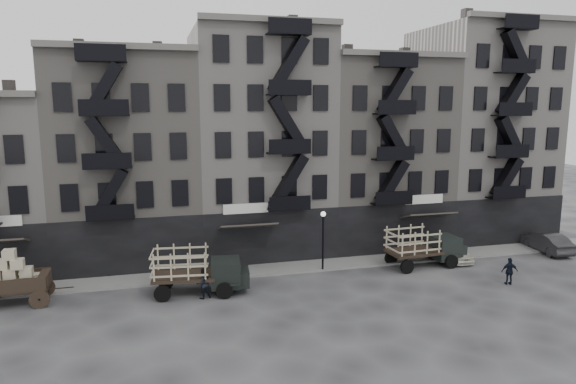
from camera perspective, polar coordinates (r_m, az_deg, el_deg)
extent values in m
plane|color=#38383A|center=(33.33, 0.35, -10.57)|extent=(140.00, 140.00, 0.00)
cube|color=slate|center=(36.73, -1.20, -8.50)|extent=(55.00, 2.50, 0.15)
cube|color=#4C4744|center=(41.23, -28.35, 10.03)|extent=(0.70, 0.70, 1.20)
cube|color=gray|center=(40.40, -17.36, 3.52)|extent=(10.00, 10.00, 15.00)
cube|color=black|center=(36.53, -17.23, -5.90)|extent=(10.00, 0.35, 4.00)
cube|color=#595651|center=(35.24, -18.36, 15.17)|extent=(10.00, 0.50, 0.40)
cube|color=#4C4744|center=(40.64, -22.32, 14.73)|extent=(0.70, 0.70, 1.20)
cube|color=#4C4744|center=(40.36, -14.29, 15.18)|extent=(0.70, 0.70, 1.20)
cube|color=#ACA59E|center=(41.10, -3.31, 5.44)|extent=(10.00, 10.00, 17.00)
cube|color=black|center=(37.40, -1.69, -5.09)|extent=(10.00, 0.35, 4.00)
cube|color=#595651|center=(36.39, -1.74, 18.64)|extent=(10.00, 0.50, 0.40)
cube|color=#4C4744|center=(40.94, -7.78, 18.13)|extent=(0.70, 0.70, 1.20)
cube|color=#4C4744|center=(41.99, 0.08, 18.00)|extent=(0.70, 0.70, 1.20)
cube|color=gray|center=(44.28, 9.52, 4.34)|extent=(10.00, 10.00, 15.00)
cube|color=black|center=(40.77, 12.17, -4.06)|extent=(10.00, 0.35, 4.00)
cube|color=#595651|center=(39.62, 13.01, 14.76)|extent=(10.00, 0.50, 0.40)
cube|color=#4C4744|center=(43.12, 6.07, 15.05)|extent=(0.70, 0.70, 1.20)
cube|color=#4C4744|center=(45.36, 12.79, 14.61)|extent=(0.70, 0.70, 1.20)
cube|color=#ACA59E|center=(49.14, 20.32, 6.15)|extent=(10.00, 10.00, 18.00)
cube|color=black|center=(46.11, 23.33, -3.04)|extent=(10.00, 0.35, 4.00)
cube|color=#595651|center=(45.44, 24.93, 17.26)|extent=(10.00, 0.50, 0.40)
cube|color=#4C4744|center=(47.93, 17.95, 17.73)|extent=(0.70, 0.70, 1.20)
cube|color=#4C4744|center=(51.03, 23.39, 16.89)|extent=(0.70, 0.70, 1.20)
cylinder|color=black|center=(35.92, 3.90, -5.73)|extent=(0.14, 0.14, 4.00)
sphere|color=silver|center=(35.42, 3.94, -2.46)|extent=(0.36, 0.36, 0.36)
cube|color=black|center=(34.23, -28.05, -9.41)|extent=(3.70, 2.01, 0.20)
cylinder|color=black|center=(33.15, -25.90, -10.68)|extent=(1.12, 0.13, 1.12)
cylinder|color=black|center=(35.04, -25.35, -9.55)|extent=(1.12, 0.13, 1.12)
cube|color=black|center=(33.79, -25.38, -8.71)|extent=(0.54, 1.64, 0.81)
cube|color=black|center=(32.52, -11.47, -9.14)|extent=(4.00, 2.66, 0.20)
cube|color=black|center=(32.40, -6.94, -8.87)|extent=(2.00, 2.19, 1.66)
cube|color=black|center=(32.53, -5.15, -9.38)|extent=(1.08, 1.75, 0.99)
cylinder|color=black|center=(31.62, -7.08, -10.84)|extent=(1.02, 0.36, 0.99)
cylinder|color=black|center=(33.69, -7.13, -9.52)|extent=(1.02, 0.36, 0.99)
cylinder|color=black|center=(31.81, -13.78, -10.93)|extent=(1.02, 0.36, 0.99)
cylinder|color=black|center=(33.88, -13.39, -9.62)|extent=(1.02, 0.36, 0.99)
cube|color=black|center=(38.03, 13.83, -6.45)|extent=(3.84, 2.41, 0.20)
cube|color=black|center=(39.37, 16.95, -5.88)|extent=(1.86, 2.07, 1.64)
cube|color=black|center=(40.02, 18.09, -6.18)|extent=(0.97, 1.69, 0.98)
cylinder|color=black|center=(38.67, 17.70, -7.38)|extent=(1.00, 0.30, 0.98)
cylinder|color=black|center=(40.37, 15.88, -6.57)|extent=(1.00, 0.30, 0.98)
cylinder|color=black|center=(36.72, 13.10, -8.08)|extent=(1.00, 0.30, 0.98)
cylinder|color=black|center=(38.51, 11.40, -7.17)|extent=(1.00, 0.30, 0.98)
imported|color=beige|center=(40.68, 17.86, -6.27)|extent=(1.79, 4.05, 1.35)
imported|color=#262628|center=(45.63, 26.79, -5.00)|extent=(2.09, 4.89, 1.57)
imported|color=black|center=(31.72, -9.40, -9.98)|extent=(1.07, 0.92, 1.88)
imported|color=black|center=(36.52, 23.40, -8.09)|extent=(1.12, 0.69, 1.78)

